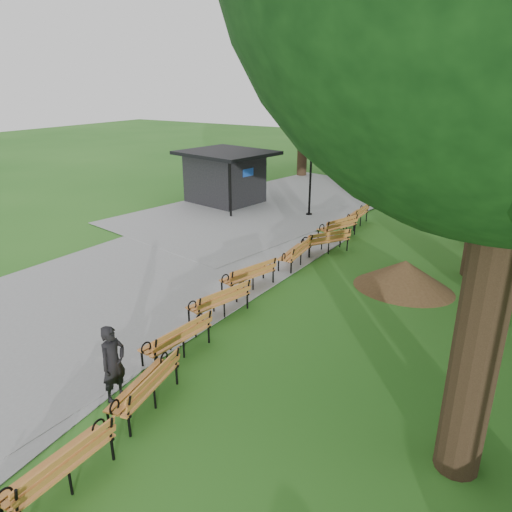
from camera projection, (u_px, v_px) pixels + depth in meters
The scene contains 15 objects.
ground at pixel (150, 372), 10.21m from camera, with size 100.00×100.00×0.00m, color #26631C.
path at pixel (122, 283), 14.56m from camera, with size 12.00×38.00×0.06m, color gray.
person at pixel (113, 364), 9.10m from camera, with size 0.57×0.38×1.57m, color black.
kiosk at pixel (225, 177), 23.82m from camera, with size 4.18×3.63×2.61m, color black, non-canonical shape.
lamp_post at pixel (311, 161), 21.07m from camera, with size 0.32×0.32×3.49m.
dirt_mound at pixel (404, 275), 14.12m from camera, with size 2.49×2.49×0.89m, color #47301C.
bench_1 at pixel (59, 465), 7.16m from camera, with size 1.90×0.64×0.88m, color #CA732E, non-canonical shape.
bench_2 at pixel (144, 386), 9.01m from camera, with size 1.90×0.64×0.88m, color #CA732E, non-canonical shape.
bench_3 at pixel (176, 337), 10.71m from camera, with size 1.90×0.64×0.88m, color #CA732E, non-canonical shape.
bench_4 at pixel (219, 300), 12.50m from camera, with size 1.90×0.64×0.88m, color #CA732E, non-canonical shape.
bench_5 at pixel (248, 275), 14.11m from camera, with size 1.90×0.64×0.88m, color #CA732E, non-canonical shape.
bench_6 at pixel (295, 253), 15.93m from camera, with size 1.90×0.64×0.88m, color #CA732E, non-canonical shape.
bench_7 at pixel (325, 241), 17.12m from camera, with size 1.90×0.64×0.88m, color #CA732E, non-canonical shape.
bench_8 at pixel (337, 227), 18.74m from camera, with size 1.90×0.64×0.88m, color #CA732E, non-canonical shape.
bench_9 at pixel (356, 215), 20.31m from camera, with size 1.90×0.64×0.88m, color #CA732E, non-canonical shape.
Camera 1 is at (6.53, -6.18, 5.89)m, focal length 33.47 mm.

